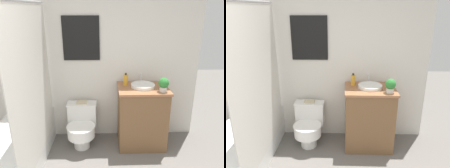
{
  "view_description": "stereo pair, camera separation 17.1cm",
  "coord_description": "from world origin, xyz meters",
  "views": [
    {
      "loc": [
        0.26,
        -0.72,
        1.91
      ],
      "look_at": [
        0.35,
        1.87,
        1.0
      ],
      "focal_mm": 35.0,
      "sensor_mm": 36.0,
      "label": 1
    },
    {
      "loc": [
        0.43,
        -0.73,
        1.91
      ],
      "look_at": [
        0.35,
        1.87,
        1.0
      ],
      "focal_mm": 35.0,
      "sensor_mm": 36.0,
      "label": 2
    }
  ],
  "objects": [
    {
      "name": "wall_back",
      "position": [
        -0.0,
        2.34,
        1.26
      ],
      "size": [
        3.25,
        0.07,
        2.5
      ],
      "color": "silver",
      "rests_on": "ground_plane"
    },
    {
      "name": "shower_area",
      "position": [
        -0.81,
        1.57,
        0.3
      ],
      "size": [
        0.61,
        1.49,
        1.98
      ],
      "color": "white",
      "rests_on": "ground_plane"
    },
    {
      "name": "toilet",
      "position": [
        -0.08,
        2.05,
        0.32
      ],
      "size": [
        0.43,
        0.54,
        0.6
      ],
      "color": "white",
      "rests_on": "ground_plane"
    },
    {
      "name": "vanity",
      "position": [
        0.78,
        2.04,
        0.44
      ],
      "size": [
        0.68,
        0.53,
        0.88
      ],
      "color": "brown",
      "rests_on": "ground_plane"
    },
    {
      "name": "sink",
      "position": [
        0.78,
        2.06,
        0.9
      ],
      "size": [
        0.32,
        0.36,
        0.13
      ],
      "color": "white",
      "rests_on": "vanity"
    },
    {
      "name": "soap_bottle",
      "position": [
        0.55,
        2.15,
        0.96
      ],
      "size": [
        0.06,
        0.06,
        0.17
      ],
      "color": "gold",
      "rests_on": "vanity"
    },
    {
      "name": "potted_plant",
      "position": [
        1.01,
        1.88,
        0.98
      ],
      "size": [
        0.14,
        0.14,
        0.18
      ],
      "color": "beige",
      "rests_on": "vanity"
    },
    {
      "name": "book_on_tank",
      "position": [
        -0.08,
        2.17,
        0.61
      ],
      "size": [
        0.15,
        0.11,
        0.02
      ],
      "color": "beige",
      "rests_on": "toilet"
    }
  ]
}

